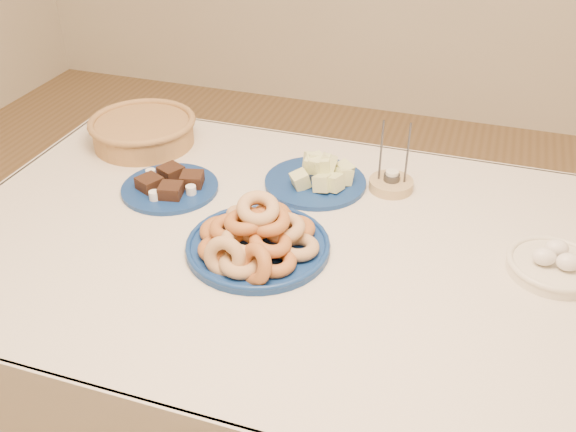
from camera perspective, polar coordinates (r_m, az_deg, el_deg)
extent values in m
cylinder|color=brown|center=(2.32, -13.05, -1.31)|extent=(0.06, 0.06, 0.72)
cylinder|color=brown|center=(2.07, 23.13, -8.20)|extent=(0.06, 0.06, 0.72)
cube|color=beige|center=(1.55, 0.58, -2.44)|extent=(1.70, 1.10, 0.02)
cube|color=beige|center=(2.06, 5.26, 3.13)|extent=(1.70, 0.01, 0.28)
cube|color=beige|center=(2.00, -23.26, -0.77)|extent=(0.01, 1.10, 0.28)
cylinder|color=navy|center=(1.50, -2.68, -2.75)|extent=(0.39, 0.39, 0.02)
torus|color=navy|center=(1.50, -2.69, -2.48)|extent=(0.39, 0.39, 0.01)
torus|color=#A67345|center=(1.46, 0.90, -2.77)|extent=(0.11, 0.11, 0.03)
torus|color=brown|center=(1.52, 0.62, -1.12)|extent=(0.11, 0.11, 0.03)
torus|color=brown|center=(1.57, -1.36, -0.07)|extent=(0.12, 0.12, 0.03)
torus|color=#A67345|center=(1.56, -3.99, -0.27)|extent=(0.14, 0.14, 0.04)
torus|color=brown|center=(1.52, -6.06, -1.29)|extent=(0.12, 0.13, 0.04)
torus|color=brown|center=(1.46, -6.14, -2.92)|extent=(0.14, 0.14, 0.03)
torus|color=#A67345|center=(1.42, -4.22, -4.19)|extent=(0.12, 0.12, 0.04)
torus|color=brown|center=(1.42, -1.18, -4.05)|extent=(0.12, 0.12, 0.04)
torus|color=#A67345|center=(1.47, -0.33, -1.07)|extent=(0.14, 0.14, 0.05)
torus|color=brown|center=(1.51, -1.59, -0.03)|extent=(0.14, 0.14, 0.05)
torus|color=#A67345|center=(1.51, -3.71, -0.05)|extent=(0.13, 0.14, 0.06)
torus|color=brown|center=(1.48, -5.13, -1.08)|extent=(0.14, 0.14, 0.04)
torus|color=#A67345|center=(1.43, -4.10, -2.34)|extent=(0.12, 0.12, 0.06)
torus|color=brown|center=(1.43, -1.59, -2.27)|extent=(0.12, 0.12, 0.05)
torus|color=brown|center=(1.44, -1.72, -0.44)|extent=(0.13, 0.13, 0.04)
torus|color=#A67345|center=(1.48, -2.75, 0.52)|extent=(0.14, 0.14, 0.07)
torus|color=brown|center=(1.45, -3.81, -0.47)|extent=(0.12, 0.12, 0.04)
torus|color=#A67345|center=(1.44, -2.67, 0.69)|extent=(0.14, 0.14, 0.06)
torus|color=#A67345|center=(1.41, -5.66, -3.68)|extent=(0.10, 0.06, 0.10)
torus|color=brown|center=(1.39, -2.96, -4.35)|extent=(0.12, 0.11, 0.10)
cylinder|color=navy|center=(1.76, 2.44, 3.00)|extent=(0.34, 0.34, 0.01)
cube|color=#C5D083|center=(1.73, 2.57, 4.74)|extent=(0.06, 0.07, 0.06)
cube|color=#C5D083|center=(1.76, 4.93, 4.03)|extent=(0.07, 0.06, 0.05)
cube|color=#C5D083|center=(1.70, 4.08, 2.99)|extent=(0.06, 0.06, 0.05)
cube|color=#C5D083|center=(1.73, 2.25, 4.74)|extent=(0.06, 0.06, 0.05)
cube|color=#C5D083|center=(1.73, 3.57, 4.71)|extent=(0.06, 0.06, 0.06)
cube|color=#C5D083|center=(1.74, 2.25, 4.90)|extent=(0.06, 0.07, 0.06)
cube|color=#C5D083|center=(1.71, 1.10, 3.21)|extent=(0.07, 0.07, 0.06)
cube|color=#C5D083|center=(1.72, 3.12, 4.61)|extent=(0.05, 0.05, 0.05)
cube|color=#C5D083|center=(1.70, 3.12, 2.94)|extent=(0.06, 0.06, 0.06)
cube|color=#C5D083|center=(1.73, 4.85, 3.53)|extent=(0.06, 0.07, 0.06)
cube|color=#C5D083|center=(1.72, 2.30, 4.65)|extent=(0.04, 0.05, 0.05)
cylinder|color=navy|center=(1.76, -10.44, 2.46)|extent=(0.28, 0.28, 0.01)
cube|color=black|center=(1.75, -12.21, 2.89)|extent=(0.08, 0.08, 0.03)
cube|color=black|center=(1.70, -10.38, 2.24)|extent=(0.07, 0.07, 0.03)
cube|color=black|center=(1.79, -10.36, 3.86)|extent=(0.08, 0.08, 0.03)
cube|color=black|center=(1.75, -8.52, 3.25)|extent=(0.07, 0.07, 0.03)
cylinder|color=white|center=(1.80, -12.09, 3.72)|extent=(0.03, 0.03, 0.02)
cylinder|color=white|center=(1.70, -11.81, 1.80)|extent=(0.03, 0.03, 0.02)
cylinder|color=white|center=(1.71, -8.62, 2.31)|extent=(0.03, 0.03, 0.02)
cylinder|color=brown|center=(2.01, -12.73, 7.21)|extent=(0.36, 0.36, 0.07)
torus|color=brown|center=(1.99, -12.86, 8.20)|extent=(0.39, 0.39, 0.02)
cylinder|color=tan|center=(1.75, 9.14, 2.77)|extent=(0.13, 0.13, 0.03)
cylinder|color=#424348|center=(1.74, 9.20, 3.42)|extent=(0.05, 0.05, 0.02)
cylinder|color=silver|center=(1.74, 9.24, 3.81)|extent=(0.04, 0.04, 0.01)
cylinder|color=#424348|center=(1.71, 8.28, 5.80)|extent=(0.01, 0.01, 0.17)
cylinder|color=#424348|center=(1.71, 10.58, 5.50)|extent=(0.01, 0.01, 0.17)
cylinder|color=beige|center=(1.55, 22.47, -4.25)|extent=(0.22, 0.22, 0.03)
torus|color=beige|center=(1.54, 22.57, -3.87)|extent=(0.23, 0.23, 0.02)
ellipsoid|color=silver|center=(1.52, 21.81, -3.37)|extent=(0.06, 0.05, 0.04)
ellipsoid|color=silver|center=(1.52, 23.65, -3.77)|extent=(0.06, 0.05, 0.04)
ellipsoid|color=silver|center=(1.55, 22.78, -2.65)|extent=(0.06, 0.05, 0.04)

